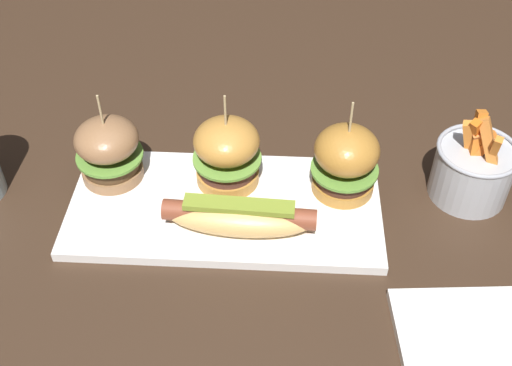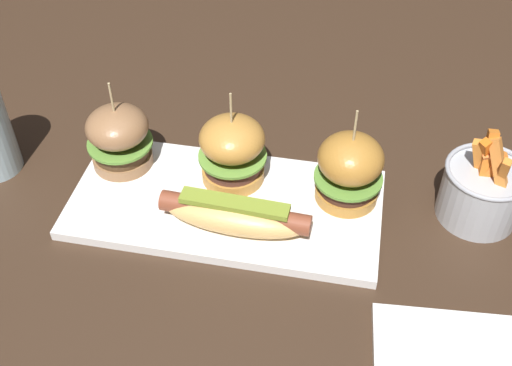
{
  "view_description": "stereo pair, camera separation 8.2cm",
  "coord_description": "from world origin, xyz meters",
  "px_view_note": "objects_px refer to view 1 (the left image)",
  "views": [
    {
      "loc": [
        0.07,
        -0.59,
        0.62
      ],
      "look_at": [
        0.04,
        0.0,
        0.05
      ],
      "focal_mm": 44.49,
      "sensor_mm": 36.0,
      "label": 1
    },
    {
      "loc": [
        0.16,
        -0.58,
        0.62
      ],
      "look_at": [
        0.04,
        0.0,
        0.05
      ],
      "focal_mm": 44.49,
      "sensor_mm": 36.0,
      "label": 2
    }
  ],
  "objects_px": {
    "fries_bucket": "(473,169)",
    "platter_main": "(225,207)",
    "slider_right": "(346,160)",
    "hot_dog": "(239,216)",
    "side_plate": "(483,357)",
    "slider_left": "(109,150)",
    "slider_center": "(228,152)"
  },
  "relations": [
    {
      "from": "fries_bucket",
      "to": "hot_dog",
      "type": "bearing_deg",
      "value": -162.59
    },
    {
      "from": "platter_main",
      "to": "slider_left",
      "type": "bearing_deg",
      "value": 163.64
    },
    {
      "from": "platter_main",
      "to": "slider_center",
      "type": "height_order",
      "value": "slider_center"
    },
    {
      "from": "slider_right",
      "to": "side_plate",
      "type": "relative_size",
      "value": 0.81
    },
    {
      "from": "hot_dog",
      "to": "slider_center",
      "type": "distance_m",
      "value": 0.1
    },
    {
      "from": "hot_dog",
      "to": "slider_center",
      "type": "relative_size",
      "value": 1.38
    },
    {
      "from": "hot_dog",
      "to": "slider_left",
      "type": "height_order",
      "value": "slider_left"
    },
    {
      "from": "hot_dog",
      "to": "slider_center",
      "type": "xyz_separation_m",
      "value": [
        -0.02,
        0.09,
        0.03
      ]
    },
    {
      "from": "slider_right",
      "to": "slider_left",
      "type": "bearing_deg",
      "value": 178.41
    },
    {
      "from": "hot_dog",
      "to": "side_plate",
      "type": "height_order",
      "value": "hot_dog"
    },
    {
      "from": "fries_bucket",
      "to": "side_plate",
      "type": "xyz_separation_m",
      "value": [
        -0.03,
        -0.26,
        -0.04
      ]
    },
    {
      "from": "platter_main",
      "to": "slider_right",
      "type": "xyz_separation_m",
      "value": [
        0.16,
        0.04,
        0.06
      ]
    },
    {
      "from": "slider_right",
      "to": "platter_main",
      "type": "bearing_deg",
      "value": -166.34
    },
    {
      "from": "slider_center",
      "to": "fries_bucket",
      "type": "relative_size",
      "value": 1.06
    },
    {
      "from": "slider_center",
      "to": "platter_main",
      "type": "bearing_deg",
      "value": -91.73
    },
    {
      "from": "slider_left",
      "to": "side_plate",
      "type": "xyz_separation_m",
      "value": [
        0.46,
        -0.26,
        -0.05
      ]
    },
    {
      "from": "side_plate",
      "to": "fries_bucket",
      "type": "bearing_deg",
      "value": 83.34
    },
    {
      "from": "hot_dog",
      "to": "slider_left",
      "type": "relative_size",
      "value": 1.44
    },
    {
      "from": "slider_left",
      "to": "side_plate",
      "type": "height_order",
      "value": "slider_left"
    },
    {
      "from": "hot_dog",
      "to": "slider_right",
      "type": "height_order",
      "value": "slider_right"
    },
    {
      "from": "platter_main",
      "to": "slider_left",
      "type": "distance_m",
      "value": 0.18
    },
    {
      "from": "slider_left",
      "to": "slider_center",
      "type": "bearing_deg",
      "value": 0.02
    },
    {
      "from": "fries_bucket",
      "to": "slider_left",
      "type": "bearing_deg",
      "value": -179.35
    },
    {
      "from": "fries_bucket",
      "to": "side_plate",
      "type": "distance_m",
      "value": 0.27
    },
    {
      "from": "side_plate",
      "to": "slider_right",
      "type": "bearing_deg",
      "value": 119.81
    },
    {
      "from": "slider_center",
      "to": "fries_bucket",
      "type": "bearing_deg",
      "value": 0.95
    },
    {
      "from": "platter_main",
      "to": "slider_right",
      "type": "height_order",
      "value": "slider_right"
    },
    {
      "from": "fries_bucket",
      "to": "platter_main",
      "type": "bearing_deg",
      "value": -170.96
    },
    {
      "from": "platter_main",
      "to": "hot_dog",
      "type": "relative_size",
      "value": 2.12
    },
    {
      "from": "slider_left",
      "to": "slider_right",
      "type": "distance_m",
      "value": 0.32
    },
    {
      "from": "slider_left",
      "to": "slider_center",
      "type": "distance_m",
      "value": 0.16
    },
    {
      "from": "slider_center",
      "to": "side_plate",
      "type": "bearing_deg",
      "value": -40.78
    }
  ]
}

